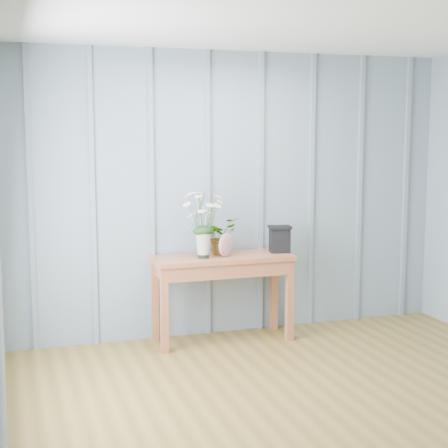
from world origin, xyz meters
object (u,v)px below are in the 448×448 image
object	(u,v)px
felt_disc_vessel	(226,245)
carved_box	(280,239)
sideboard	(222,269)
daisy_vase	(203,214)

from	to	relation	value
felt_disc_vessel	carved_box	xyz separation A→B (m)	(0.51, 0.06, 0.02)
sideboard	daisy_vase	bearing A→B (deg)	-163.12
sideboard	felt_disc_vessel	xyz separation A→B (m)	(0.02, -0.06, 0.22)
carved_box	sideboard	bearing A→B (deg)	179.64
carved_box	felt_disc_vessel	bearing A→B (deg)	-173.56
daisy_vase	felt_disc_vessel	size ratio (longest dim) A/B	2.92
felt_disc_vessel	carved_box	world-z (taller)	carved_box
daisy_vase	carved_box	world-z (taller)	daisy_vase
daisy_vase	carved_box	size ratio (longest dim) A/B	2.55
felt_disc_vessel	daisy_vase	bearing A→B (deg)	142.01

